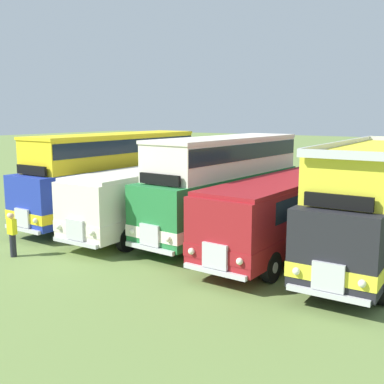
% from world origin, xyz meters
% --- Properties ---
extents(ground_plane, '(200.00, 200.00, 0.00)m').
position_xyz_m(ground_plane, '(0.00, 0.00, 0.00)').
color(ground_plane, olive).
extents(bus_first_in_row, '(2.63, 11.38, 4.49)m').
position_xyz_m(bus_first_in_row, '(-6.52, 0.13, 2.48)').
color(bus_first_in_row, '#1E339E').
rests_on(bus_first_in_row, ground).
extents(bus_second_in_row, '(2.94, 11.08, 2.99)m').
position_xyz_m(bus_second_in_row, '(-3.26, -0.28, 1.76)').
color(bus_second_in_row, silver).
rests_on(bus_second_in_row, ground).
extents(bus_third_in_row, '(2.92, 10.06, 4.49)m').
position_xyz_m(bus_third_in_row, '(0.00, 0.30, 2.47)').
color(bus_third_in_row, '#237538').
rests_on(bus_third_in_row, ground).
extents(bus_fourth_in_row, '(2.80, 10.88, 2.99)m').
position_xyz_m(bus_fourth_in_row, '(3.26, -0.17, 1.76)').
color(bus_fourth_in_row, maroon).
rests_on(bus_fourth_in_row, ground).
extents(bus_fifth_in_row, '(2.85, 10.57, 4.52)m').
position_xyz_m(bus_fifth_in_row, '(6.52, -0.13, 2.36)').
color(bus_fifth_in_row, black).
rests_on(bus_fifth_in_row, ground).
extents(marshal_person, '(0.36, 0.24, 1.73)m').
position_xyz_m(marshal_person, '(-5.15, -7.08, 0.89)').
color(marshal_person, '#23232D').
rests_on(marshal_person, ground).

